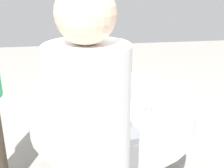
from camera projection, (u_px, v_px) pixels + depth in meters
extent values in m
cylinder|color=white|center=(112.00, 99.00, 2.36)|extent=(1.32, 1.32, 0.04)
cylinder|color=white|center=(112.00, 113.00, 2.41)|extent=(1.35, 1.35, 0.22)
cylinder|color=slate|center=(112.00, 149.00, 2.53)|extent=(0.14, 0.14, 0.48)
cylinder|color=#194728|center=(108.00, 83.00, 2.36)|extent=(0.07, 0.07, 0.20)
cone|color=#194728|center=(108.00, 68.00, 2.32)|extent=(0.06, 0.06, 0.06)
cylinder|color=gold|center=(108.00, 64.00, 2.31)|extent=(0.03, 0.03, 0.01)
cylinder|color=#8C5619|center=(118.00, 86.00, 2.27)|extent=(0.06, 0.06, 0.23)
cone|color=#8C5619|center=(118.00, 67.00, 2.21)|extent=(0.05, 0.05, 0.08)
cylinder|color=red|center=(118.00, 61.00, 2.20)|extent=(0.02, 0.02, 0.01)
cylinder|color=#2D6B38|center=(91.00, 91.00, 2.19)|extent=(0.06, 0.06, 0.21)
cone|color=#2D6B38|center=(91.00, 73.00, 2.14)|extent=(0.05, 0.05, 0.08)
cylinder|color=red|center=(91.00, 67.00, 2.12)|extent=(0.02, 0.02, 0.01)
cylinder|color=#593314|center=(115.00, 74.00, 2.54)|extent=(0.07, 0.07, 0.22)
cone|color=#593314|center=(115.00, 57.00, 2.48)|extent=(0.06, 0.06, 0.09)
cylinder|color=red|center=(115.00, 52.00, 2.46)|extent=(0.03, 0.03, 0.01)
cylinder|color=#2D6B38|center=(105.00, 102.00, 2.01)|extent=(0.07, 0.07, 0.21)
cone|color=#2D6B38|center=(105.00, 84.00, 1.96)|extent=(0.06, 0.06, 0.06)
cylinder|color=gold|center=(105.00, 79.00, 1.95)|extent=(0.03, 0.03, 0.01)
cylinder|color=silver|center=(78.00, 107.00, 1.90)|extent=(0.06, 0.06, 0.24)
cone|color=silver|center=(77.00, 86.00, 1.85)|extent=(0.05, 0.05, 0.05)
cylinder|color=red|center=(76.00, 82.00, 1.84)|extent=(0.02, 0.02, 0.01)
cylinder|color=white|center=(148.00, 114.00, 2.07)|extent=(0.06, 0.06, 0.00)
cylinder|color=white|center=(149.00, 109.00, 2.06)|extent=(0.01, 0.01, 0.07)
cylinder|color=white|center=(149.00, 100.00, 2.03)|extent=(0.07, 0.07, 0.07)
cylinder|color=white|center=(79.00, 77.00, 2.80)|extent=(0.06, 0.06, 0.00)
cylinder|color=white|center=(79.00, 74.00, 2.78)|extent=(0.01, 0.01, 0.07)
cylinder|color=white|center=(79.00, 67.00, 2.76)|extent=(0.06, 0.06, 0.06)
cylinder|color=white|center=(95.00, 83.00, 2.65)|extent=(0.06, 0.06, 0.00)
cylinder|color=white|center=(95.00, 79.00, 2.64)|extent=(0.01, 0.01, 0.06)
cylinder|color=white|center=(94.00, 73.00, 2.62)|extent=(0.07, 0.07, 0.06)
cylinder|color=white|center=(102.00, 74.00, 2.89)|extent=(0.06, 0.06, 0.00)
cylinder|color=white|center=(102.00, 70.00, 2.88)|extent=(0.01, 0.01, 0.07)
cylinder|color=white|center=(102.00, 64.00, 2.86)|extent=(0.07, 0.07, 0.06)
cylinder|color=maroon|center=(102.00, 66.00, 2.86)|extent=(0.06, 0.06, 0.03)
cylinder|color=white|center=(86.00, 111.00, 2.11)|extent=(0.06, 0.06, 0.00)
cylinder|color=white|center=(86.00, 106.00, 2.10)|extent=(0.01, 0.01, 0.07)
cylinder|color=white|center=(86.00, 97.00, 2.07)|extent=(0.07, 0.07, 0.07)
cylinder|color=gold|center=(86.00, 100.00, 2.08)|extent=(0.06, 0.06, 0.03)
cylinder|color=white|center=(73.00, 86.00, 2.55)|extent=(0.24, 0.24, 0.02)
cylinder|color=white|center=(139.00, 93.00, 2.40)|extent=(0.21, 0.21, 0.02)
cylinder|color=white|center=(122.00, 78.00, 2.75)|extent=(0.24, 0.24, 0.02)
ellipsoid|color=tan|center=(122.00, 76.00, 2.74)|extent=(0.11, 0.10, 0.02)
cylinder|color=white|center=(56.00, 101.00, 2.25)|extent=(0.25, 0.25, 0.02)
ellipsoid|color=tan|center=(56.00, 99.00, 2.25)|extent=(0.11, 0.10, 0.02)
cube|color=silver|center=(158.00, 85.00, 2.60)|extent=(0.08, 0.17, 0.00)
cube|color=silver|center=(133.00, 120.00, 1.98)|extent=(0.17, 0.09, 0.00)
cylinder|color=white|center=(89.00, 108.00, 1.16)|extent=(0.34, 0.34, 0.52)
sphere|color=beige|center=(86.00, 13.00, 1.02)|extent=(0.23, 0.23, 0.23)
cube|color=#2D2D33|center=(79.00, 79.00, 3.58)|extent=(0.47, 0.47, 0.04)
cube|color=#2D2D33|center=(82.00, 67.00, 3.35)|extent=(0.12, 0.40, 0.42)
cylinder|color=gray|center=(89.00, 90.00, 3.87)|extent=(0.03, 0.03, 0.43)
cylinder|color=gray|center=(64.00, 93.00, 3.76)|extent=(0.03, 0.03, 0.43)
cylinder|color=gray|center=(96.00, 100.00, 3.57)|extent=(0.03, 0.03, 0.43)
cylinder|color=gray|center=(69.00, 104.00, 3.46)|extent=(0.03, 0.03, 0.43)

